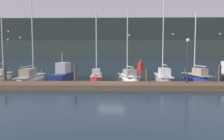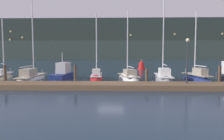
{
  "view_description": "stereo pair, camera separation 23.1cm",
  "coord_description": "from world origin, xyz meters",
  "px_view_note": "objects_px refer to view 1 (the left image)",
  "views": [
    {
      "loc": [
        0.55,
        -21.29,
        3.14
      ],
      "look_at": [
        0.0,
        3.31,
        1.2
      ],
      "focal_mm": 35.0,
      "sensor_mm": 36.0,
      "label": 1
    },
    {
      "loc": [
        0.78,
        -21.29,
        3.14
      ],
      "look_at": [
        0.0,
        3.31,
        1.2
      ],
      "focal_mm": 35.0,
      "sensor_mm": 36.0,
      "label": 2
    }
  ],
  "objects_px": {
    "sailboat_berth_2": "(2,78)",
    "channel_buoy": "(141,66)",
    "sailboat_berth_5": "(96,79)",
    "sailboat_berth_6": "(128,78)",
    "sailboat_berth_7": "(163,79)",
    "sailboat_berth_8": "(196,79)",
    "motorboat_berth_4": "(62,76)",
    "dock_lamppost": "(188,53)",
    "sailboat_berth_3": "(31,78)"
  },
  "relations": [
    {
      "from": "sailboat_berth_3",
      "to": "sailboat_berth_8",
      "type": "distance_m",
      "value": 19.1
    },
    {
      "from": "sailboat_berth_2",
      "to": "motorboat_berth_4",
      "type": "relative_size",
      "value": 1.38
    },
    {
      "from": "sailboat_berth_6",
      "to": "motorboat_berth_4",
      "type": "bearing_deg",
      "value": -178.1
    },
    {
      "from": "sailboat_berth_5",
      "to": "sailboat_berth_6",
      "type": "relative_size",
      "value": 0.96
    },
    {
      "from": "sailboat_berth_2",
      "to": "sailboat_berth_3",
      "type": "distance_m",
      "value": 4.02
    },
    {
      "from": "sailboat_berth_2",
      "to": "sailboat_berth_7",
      "type": "bearing_deg",
      "value": -2.78
    },
    {
      "from": "sailboat_berth_6",
      "to": "sailboat_berth_8",
      "type": "xyz_separation_m",
      "value": [
        7.68,
        -1.08,
        0.06
      ]
    },
    {
      "from": "sailboat_berth_5",
      "to": "channel_buoy",
      "type": "height_order",
      "value": "sailboat_berth_5"
    },
    {
      "from": "sailboat_berth_2",
      "to": "channel_buoy",
      "type": "distance_m",
      "value": 24.7
    },
    {
      "from": "dock_lamppost",
      "to": "channel_buoy",
      "type": "bearing_deg",
      "value": 94.21
    },
    {
      "from": "motorboat_berth_4",
      "to": "sailboat_berth_6",
      "type": "bearing_deg",
      "value": 1.9
    },
    {
      "from": "sailboat_berth_2",
      "to": "motorboat_berth_4",
      "type": "distance_m",
      "value": 7.5
    },
    {
      "from": "sailboat_berth_6",
      "to": "channel_buoy",
      "type": "relative_size",
      "value": 4.88
    },
    {
      "from": "motorboat_berth_4",
      "to": "sailboat_berth_8",
      "type": "xyz_separation_m",
      "value": [
        15.53,
        -0.82,
        -0.17
      ]
    },
    {
      "from": "sailboat_berth_2",
      "to": "sailboat_berth_8",
      "type": "xyz_separation_m",
      "value": [
        23.02,
        -1.24,
        0.03
      ]
    },
    {
      "from": "sailboat_berth_2",
      "to": "sailboat_berth_5",
      "type": "relative_size",
      "value": 0.92
    },
    {
      "from": "sailboat_berth_7",
      "to": "channel_buoy",
      "type": "distance_m",
      "value": 17.26
    },
    {
      "from": "sailboat_berth_3",
      "to": "sailboat_berth_7",
      "type": "relative_size",
      "value": 0.96
    },
    {
      "from": "sailboat_berth_2",
      "to": "sailboat_berth_7",
      "type": "relative_size",
      "value": 0.71
    },
    {
      "from": "motorboat_berth_4",
      "to": "sailboat_berth_8",
      "type": "bearing_deg",
      "value": -3.01
    },
    {
      "from": "sailboat_berth_6",
      "to": "dock_lamppost",
      "type": "relative_size",
      "value": 2.26
    },
    {
      "from": "sailboat_berth_5",
      "to": "sailboat_berth_3",
      "type": "bearing_deg",
      "value": -177.53
    },
    {
      "from": "sailboat_berth_6",
      "to": "channel_buoy",
      "type": "distance_m",
      "value": 16.78
    },
    {
      "from": "sailboat_berth_7",
      "to": "sailboat_berth_8",
      "type": "height_order",
      "value": "sailboat_berth_7"
    },
    {
      "from": "sailboat_berth_3",
      "to": "dock_lamppost",
      "type": "height_order",
      "value": "sailboat_berth_3"
    },
    {
      "from": "sailboat_berth_8",
      "to": "sailboat_berth_7",
      "type": "bearing_deg",
      "value": 175.36
    },
    {
      "from": "sailboat_berth_2",
      "to": "motorboat_berth_4",
      "type": "xyz_separation_m",
      "value": [
        7.49,
        -0.42,
        0.21
      ]
    },
    {
      "from": "sailboat_berth_5",
      "to": "sailboat_berth_6",
      "type": "bearing_deg",
      "value": 5.49
    },
    {
      "from": "sailboat_berth_5",
      "to": "sailboat_berth_6",
      "type": "xyz_separation_m",
      "value": [
        3.78,
        0.36,
        -0.01
      ]
    },
    {
      "from": "sailboat_berth_2",
      "to": "sailboat_berth_3",
      "type": "relative_size",
      "value": 0.73
    },
    {
      "from": "sailboat_berth_6",
      "to": "sailboat_berth_5",
      "type": "bearing_deg",
      "value": -174.51
    },
    {
      "from": "sailboat_berth_5",
      "to": "dock_lamppost",
      "type": "relative_size",
      "value": 2.17
    },
    {
      "from": "motorboat_berth_4",
      "to": "channel_buoy",
      "type": "height_order",
      "value": "motorboat_berth_4"
    },
    {
      "from": "motorboat_berth_4",
      "to": "sailboat_berth_7",
      "type": "distance_m",
      "value": 11.84
    },
    {
      "from": "sailboat_berth_6",
      "to": "dock_lamppost",
      "type": "distance_m",
      "value": 8.59
    },
    {
      "from": "sailboat_berth_2",
      "to": "channel_buoy",
      "type": "relative_size",
      "value": 4.29
    },
    {
      "from": "sailboat_berth_2",
      "to": "sailboat_berth_3",
      "type": "height_order",
      "value": "sailboat_berth_3"
    },
    {
      "from": "sailboat_berth_2",
      "to": "sailboat_berth_6",
      "type": "distance_m",
      "value": 15.34
    },
    {
      "from": "motorboat_berth_4",
      "to": "sailboat_berth_7",
      "type": "xyz_separation_m",
      "value": [
        11.83,
        -0.52,
        -0.2
      ]
    },
    {
      "from": "sailboat_berth_5",
      "to": "sailboat_berth_7",
      "type": "xyz_separation_m",
      "value": [
        7.76,
        -0.41,
        0.03
      ]
    },
    {
      "from": "sailboat_berth_8",
      "to": "sailboat_berth_2",
      "type": "bearing_deg",
      "value": 176.92
    },
    {
      "from": "motorboat_berth_4",
      "to": "sailboat_berth_5",
      "type": "relative_size",
      "value": 0.66
    },
    {
      "from": "sailboat_berth_2",
      "to": "dock_lamppost",
      "type": "relative_size",
      "value": 1.99
    },
    {
      "from": "sailboat_berth_3",
      "to": "sailboat_berth_5",
      "type": "xyz_separation_m",
      "value": [
        7.63,
        0.33,
        -0.04
      ]
    },
    {
      "from": "channel_buoy",
      "to": "dock_lamppost",
      "type": "height_order",
      "value": "dock_lamppost"
    },
    {
      "from": "sailboat_berth_3",
      "to": "sailboat_berth_7",
      "type": "height_order",
      "value": "sailboat_berth_7"
    },
    {
      "from": "sailboat_berth_3",
      "to": "dock_lamppost",
      "type": "xyz_separation_m",
      "value": [
        16.31,
        -5.7,
        2.96
      ]
    },
    {
      "from": "channel_buoy",
      "to": "sailboat_berth_7",
      "type": "bearing_deg",
      "value": -87.49
    },
    {
      "from": "sailboat_berth_7",
      "to": "sailboat_berth_8",
      "type": "xyz_separation_m",
      "value": [
        3.71,
        -0.3,
        0.03
      ]
    },
    {
      "from": "sailboat_berth_3",
      "to": "sailboat_berth_6",
      "type": "relative_size",
      "value": 1.2
    }
  ]
}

